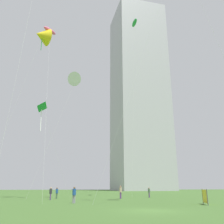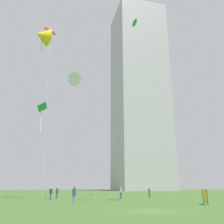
{
  "view_description": "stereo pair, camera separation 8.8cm",
  "coord_description": "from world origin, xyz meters",
  "px_view_note": "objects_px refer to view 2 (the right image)",
  "views": [
    {
      "loc": [
        -5.91,
        -18.98,
        1.73
      ],
      "look_at": [
        -1.43,
        9.45,
        10.55
      ],
      "focal_mm": 39.19,
      "sensor_mm": 36.0,
      "label": 1
    },
    {
      "loc": [
        -5.82,
        -19.0,
        1.73
      ],
      "look_at": [
        -1.43,
        9.45,
        10.55
      ],
      "focal_mm": 39.19,
      "sensor_mm": 36.0,
      "label": 2
    }
  ],
  "objects_px": {
    "person_standing_4": "(51,193)",
    "kite_flying_3": "(76,79)",
    "person_standing_2": "(121,191)",
    "person_standing_3": "(57,192)",
    "kite_flying_1": "(42,36)",
    "kite_flying_0": "(50,31)",
    "kite_flying_6": "(42,110)",
    "person_standing_0": "(74,194)",
    "event_banner": "(205,196)",
    "person_standing_1": "(149,192)",
    "kite_flying_2": "(135,23)",
    "distant_highrise_0": "(139,93)"
  },
  "relations": [
    {
      "from": "person_standing_3",
      "to": "kite_flying_3",
      "type": "xyz_separation_m",
      "value": [
        2.14,
        -1.86,
        18.11
      ]
    },
    {
      "from": "person_standing_3",
      "to": "kite_flying_1",
      "type": "bearing_deg",
      "value": -19.64
    },
    {
      "from": "person_standing_3",
      "to": "kite_flying_3",
      "type": "distance_m",
      "value": 18.33
    },
    {
      "from": "kite_flying_2",
      "to": "person_standing_2",
      "type": "bearing_deg",
      "value": -142.56
    },
    {
      "from": "person_standing_0",
      "to": "event_banner",
      "type": "height_order",
      "value": "person_standing_0"
    },
    {
      "from": "person_standing_0",
      "to": "person_standing_2",
      "type": "bearing_deg",
      "value": 70.24
    },
    {
      "from": "kite_flying_2",
      "to": "event_banner",
      "type": "height_order",
      "value": "kite_flying_2"
    },
    {
      "from": "event_banner",
      "to": "kite_flying_6",
      "type": "bearing_deg",
      "value": 141.52
    },
    {
      "from": "person_standing_2",
      "to": "kite_flying_6",
      "type": "xyz_separation_m",
      "value": [
        -12.82,
        1.13,
        12.82
      ]
    },
    {
      "from": "person_standing_0",
      "to": "person_standing_2",
      "type": "distance_m",
      "value": 12.07
    },
    {
      "from": "event_banner",
      "to": "kite_flying_3",
      "type": "bearing_deg",
      "value": 134.97
    },
    {
      "from": "person_standing_3",
      "to": "kite_flying_6",
      "type": "height_order",
      "value": "kite_flying_6"
    },
    {
      "from": "kite_flying_0",
      "to": "distant_highrise_0",
      "type": "bearing_deg",
      "value": 64.75
    },
    {
      "from": "person_standing_3",
      "to": "kite_flying_0",
      "type": "xyz_separation_m",
      "value": [
        -2.68,
        -3.15,
        26.19
      ]
    },
    {
      "from": "person_standing_2",
      "to": "kite_flying_1",
      "type": "relative_size",
      "value": 0.07
    },
    {
      "from": "person_standing_4",
      "to": "event_banner",
      "type": "distance_m",
      "value": 20.17
    },
    {
      "from": "kite_flying_0",
      "to": "person_standing_3",
      "type": "bearing_deg",
      "value": 49.57
    },
    {
      "from": "person_standing_4",
      "to": "kite_flying_3",
      "type": "relative_size",
      "value": 0.08
    },
    {
      "from": "person_standing_2",
      "to": "kite_flying_6",
      "type": "bearing_deg",
      "value": 121.22
    },
    {
      "from": "kite_flying_1",
      "to": "kite_flying_2",
      "type": "height_order",
      "value": "kite_flying_2"
    },
    {
      "from": "person_standing_2",
      "to": "kite_flying_6",
      "type": "distance_m",
      "value": 18.16
    },
    {
      "from": "person_standing_1",
      "to": "kite_flying_6",
      "type": "bearing_deg",
      "value": 96.11
    },
    {
      "from": "person_standing_0",
      "to": "person_standing_1",
      "type": "xyz_separation_m",
      "value": [
        12.64,
        13.12,
        -0.08
      ]
    },
    {
      "from": "person_standing_3",
      "to": "event_banner",
      "type": "xyz_separation_m",
      "value": [
        15.71,
        -15.44,
        -0.14
      ]
    },
    {
      "from": "kite_flying_0",
      "to": "kite_flying_2",
      "type": "distance_m",
      "value": 18.05
    },
    {
      "from": "person_standing_2",
      "to": "person_standing_3",
      "type": "distance_m",
      "value": 9.73
    },
    {
      "from": "kite_flying_1",
      "to": "kite_flying_2",
      "type": "bearing_deg",
      "value": 16.21
    },
    {
      "from": "person_standing_1",
      "to": "kite_flying_0",
      "type": "xyz_separation_m",
      "value": [
        -17.84,
        -4.96,
        26.2
      ]
    },
    {
      "from": "kite_flying_1",
      "to": "event_banner",
      "type": "relative_size",
      "value": 12.08
    },
    {
      "from": "person_standing_4",
      "to": "kite_flying_1",
      "type": "distance_m",
      "value": 24.97
    },
    {
      "from": "person_standing_4",
      "to": "person_standing_1",
      "type": "bearing_deg",
      "value": -70.48
    },
    {
      "from": "person_standing_0",
      "to": "person_standing_3",
      "type": "relative_size",
      "value": 1.08
    },
    {
      "from": "person_standing_0",
      "to": "kite_flying_6",
      "type": "height_order",
      "value": "kite_flying_6"
    },
    {
      "from": "person_standing_0",
      "to": "kite_flying_0",
      "type": "distance_m",
      "value": 27.85
    },
    {
      "from": "person_standing_0",
      "to": "person_standing_4",
      "type": "xyz_separation_m",
      "value": [
        -3.14,
        7.68,
        -0.04
      ]
    },
    {
      "from": "person_standing_1",
      "to": "person_standing_2",
      "type": "xyz_separation_m",
      "value": [
        -5.54,
        -3.35,
        0.15
      ]
    },
    {
      "from": "person_standing_0",
      "to": "person_standing_3",
      "type": "distance_m",
      "value": 11.58
    },
    {
      "from": "person_standing_0",
      "to": "kite_flying_3",
      "type": "height_order",
      "value": "kite_flying_3"
    },
    {
      "from": "kite_flying_2",
      "to": "kite_flying_6",
      "type": "xyz_separation_m",
      "value": [
        -16.62,
        -1.78,
        -20.04
      ]
    },
    {
      "from": "event_banner",
      "to": "distant_highrise_0",
      "type": "bearing_deg",
      "value": 78.3
    },
    {
      "from": "person_standing_1",
      "to": "kite_flying_3",
      "type": "height_order",
      "value": "kite_flying_3"
    },
    {
      "from": "person_standing_1",
      "to": "person_standing_3",
      "type": "height_order",
      "value": "person_standing_3"
    },
    {
      "from": "person_standing_0",
      "to": "kite_flying_3",
      "type": "relative_size",
      "value": 0.09
    },
    {
      "from": "kite_flying_0",
      "to": "kite_flying_2",
      "type": "relative_size",
      "value": 0.79
    },
    {
      "from": "kite_flying_1",
      "to": "kite_flying_3",
      "type": "relative_size",
      "value": 1.33
    },
    {
      "from": "person_standing_1",
      "to": "person_standing_4",
      "type": "height_order",
      "value": "person_standing_4"
    },
    {
      "from": "kite_flying_2",
      "to": "distant_highrise_0",
      "type": "relative_size",
      "value": 0.36
    },
    {
      "from": "person_standing_0",
      "to": "kite_flying_1",
      "type": "xyz_separation_m",
      "value": [
        -6.28,
        7.68,
        24.73
      ]
    },
    {
      "from": "person_standing_1",
      "to": "kite_flying_2",
      "type": "bearing_deg",
      "value": 103.46
    },
    {
      "from": "kite_flying_1",
      "to": "person_standing_0",
      "type": "bearing_deg",
      "value": -50.73
    }
  ]
}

